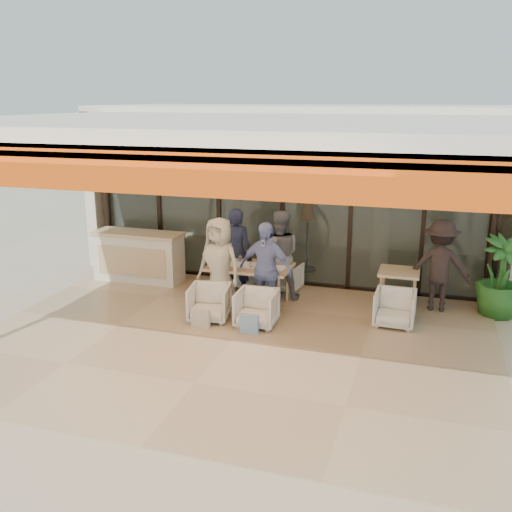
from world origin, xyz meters
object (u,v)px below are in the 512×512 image
(host_counter, at_px, (139,256))
(potted_palm, at_px, (500,277))
(chair_far_right, at_px, (285,276))
(chair_near_right, at_px, (256,307))
(diner_navy, at_px, (236,252))
(diner_grey, at_px, (279,255))
(side_chair, at_px, (395,307))
(standing_woman, at_px, (440,266))
(chair_near_left, at_px, (209,301))
(diner_periwinkle, at_px, (265,270))
(side_table, at_px, (399,276))
(diner_cream, at_px, (219,265))
(chair_far_left, at_px, (245,271))
(dining_table, at_px, (250,268))

(host_counter, height_order, potted_palm, potted_palm)
(chair_far_right, distance_m, chair_near_right, 1.90)
(diner_navy, distance_m, diner_grey, 0.84)
(diner_grey, height_order, side_chair, diner_grey)
(standing_woman, bearing_deg, chair_near_left, 24.34)
(host_counter, relative_size, standing_woman, 1.11)
(diner_navy, bearing_deg, diner_grey, 178.23)
(chair_near_left, distance_m, diner_periwinkle, 1.10)
(side_table, distance_m, side_chair, 0.81)
(chair_near_left, height_order, side_table, side_table)
(diner_grey, relative_size, side_chair, 2.54)
(chair_near_left, height_order, diner_cream, diner_cream)
(chair_far_right, bearing_deg, standing_woman, -177.11)
(host_counter, distance_m, side_chair, 5.32)
(chair_far_left, relative_size, chair_near_left, 0.95)
(chair_near_right, height_order, standing_woman, standing_woman)
(diner_navy, bearing_deg, chair_near_left, 88.23)
(diner_cream, relative_size, side_table, 2.27)
(diner_navy, bearing_deg, diner_periwinkle, 131.26)
(dining_table, distance_m, chair_far_right, 1.10)
(diner_navy, xyz_separation_m, diner_cream, (0.00, -0.90, -0.01))
(standing_woman, bearing_deg, chair_near_right, 30.22)
(chair_near_left, bearing_deg, diner_navy, 80.39)
(host_counter, xyz_separation_m, chair_near_left, (2.20, -1.60, -0.19))
(standing_woman, distance_m, potted_palm, 1.02)
(diner_grey, relative_size, diner_cream, 1.01)
(chair_far_right, height_order, chair_near_left, chair_near_left)
(diner_grey, distance_m, diner_periwinkle, 0.90)
(diner_grey, bearing_deg, chair_far_left, -48.56)
(chair_far_right, bearing_deg, side_table, 176.23)
(dining_table, xyz_separation_m, diner_grey, (0.43, 0.44, 0.17))
(diner_grey, relative_size, potted_palm, 1.20)
(chair_far_right, bearing_deg, chair_far_left, 8.28)
(dining_table, height_order, diner_periwinkle, diner_periwinkle)
(diner_navy, relative_size, diner_grey, 1.00)
(chair_near_right, bearing_deg, diner_periwinkle, 87.98)
(chair_far_right, bearing_deg, potted_palm, -174.90)
(dining_table, xyz_separation_m, side_chair, (2.62, -0.27, -0.35))
(dining_table, xyz_separation_m, potted_palm, (4.30, 0.73, 0.02))
(host_counter, relative_size, diner_navy, 1.09)
(dining_table, distance_m, standing_woman, 3.37)
(chair_far_left, bearing_deg, dining_table, 131.14)
(diner_periwinkle, distance_m, side_table, 2.39)
(host_counter, height_order, standing_woman, standing_woman)
(diner_cream, xyz_separation_m, standing_woman, (3.71, 1.13, -0.02))
(side_table, bearing_deg, chair_near_right, -146.87)
(host_counter, bearing_deg, diner_periwinkle, -19.87)
(side_table, height_order, side_chair, side_table)
(diner_periwinkle, distance_m, standing_woman, 3.08)
(diner_cream, xyz_separation_m, side_chair, (3.03, 0.18, -0.51))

